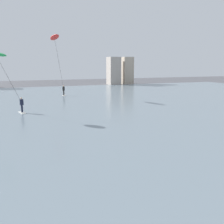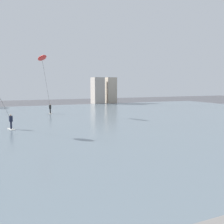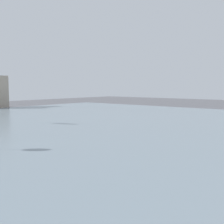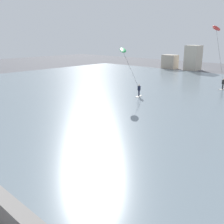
{
  "view_description": "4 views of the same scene",
  "coord_description": "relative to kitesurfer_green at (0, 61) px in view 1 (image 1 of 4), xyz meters",
  "views": [
    {
      "loc": [
        -6.16,
        0.15,
        5.28
      ],
      "look_at": [
        -1.82,
        12.64,
        2.65
      ],
      "focal_mm": 39.75,
      "sensor_mm": 36.0,
      "label": 1
    },
    {
      "loc": [
        -7.03,
        -0.76,
        4.91
      ],
      "look_at": [
        0.11,
        15.79,
        2.87
      ],
      "focal_mm": 39.28,
      "sensor_mm": 36.0,
      "label": 2
    },
    {
      "loc": [
        -12.92,
        2.68,
        4.68
      ],
      "look_at": [
        -2.45,
        11.25,
        3.4
      ],
      "focal_mm": 45.32,
      "sensor_mm": 36.0,
      "label": 3
    },
    {
      "loc": [
        14.48,
        -0.24,
        7.89
      ],
      "look_at": [
        1.35,
        13.65,
        2.4
      ],
      "focal_mm": 42.6,
      "sensor_mm": 36.0,
      "label": 4
    }
  ],
  "objects": [
    {
      "name": "kitesurfer_green",
      "position": [
        0.0,
        0.0,
        0.0
      ],
      "size": [
        3.59,
        3.09,
        6.44
      ],
      "color": "silver",
      "rests_on": "water_bay"
    },
    {
      "name": "far_shore_buildings",
      "position": [
        8.14,
        32.16,
        -2.49
      ],
      "size": [
        42.36,
        4.98,
        6.71
      ],
      "color": "#B7A893",
      "rests_on": "ground"
    },
    {
      "name": "kitesurfer_red",
      "position": [
        6.75,
        12.15,
        2.63
      ],
      "size": [
        2.43,
        3.83,
        9.35
      ],
      "color": "silver",
      "rests_on": "water_bay"
    },
    {
      "name": "water_bay",
      "position": [
        8.39,
        4.16,
        -5.36
      ],
      "size": [
        84.0,
        52.0,
        0.1
      ],
      "primitive_type": "cube",
      "color": "slate",
      "rests_on": "ground"
    }
  ]
}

